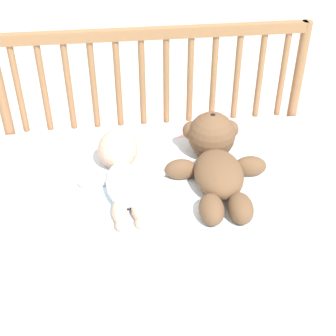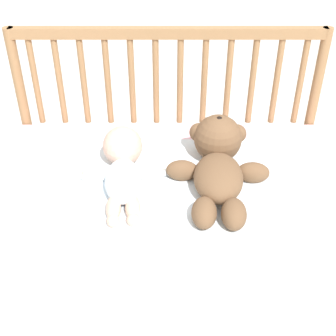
# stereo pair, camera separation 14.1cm
# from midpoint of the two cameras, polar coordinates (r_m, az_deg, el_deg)

# --- Properties ---
(ground_plane) EXTENTS (12.00, 12.00, 0.00)m
(ground_plane) POSITION_cam_midpoint_polar(r_m,az_deg,el_deg) (1.85, -2.32, -15.38)
(ground_plane) COLOR silver
(crib_mattress) EXTENTS (1.10, 0.69, 0.55)m
(crib_mattress) POSITION_cam_midpoint_polar(r_m,az_deg,el_deg) (1.64, -2.55, -9.34)
(crib_mattress) COLOR #EDB7C6
(crib_mattress) RESTS_ON ground_plane
(crib_rail) EXTENTS (1.10, 0.04, 0.91)m
(crib_rail) POSITION_cam_midpoint_polar(r_m,az_deg,el_deg) (1.72, -4.00, 8.13)
(crib_rail) COLOR #997047
(crib_rail) RESTS_ON ground_plane
(blanket) EXTENTS (0.80, 0.56, 0.01)m
(blanket) POSITION_cam_midpoint_polar(r_m,az_deg,el_deg) (1.42, -1.47, -2.60)
(blanket) COLOR white
(blanket) RESTS_ON crib_mattress
(teddy_bear) EXTENTS (0.32, 0.46, 0.16)m
(teddy_bear) POSITION_cam_midpoint_polar(r_m,az_deg,el_deg) (1.46, 3.09, 1.21)
(teddy_bear) COLOR brown
(teddy_bear) RESTS_ON crib_mattress
(baby) EXTENTS (0.27, 0.39, 0.13)m
(baby) POSITION_cam_midpoint_polar(r_m,az_deg,el_deg) (1.44, -8.47, -0.36)
(baby) COLOR white
(baby) RESTS_ON crib_mattress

